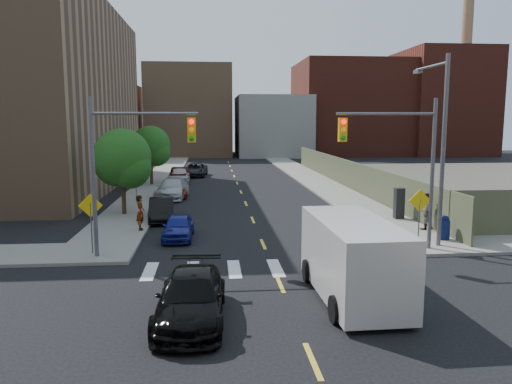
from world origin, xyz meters
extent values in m
plane|color=black|center=(0.00, 0.00, 0.00)|extent=(160.00, 160.00, 0.00)
cube|color=gray|center=(-7.75, 41.50, 0.07)|extent=(3.50, 73.00, 0.15)
cube|color=gray|center=(7.75, 41.50, 0.07)|extent=(3.50, 73.00, 0.15)
cube|color=#52593E|center=(9.60, 28.00, 1.25)|extent=(0.12, 44.00, 2.50)
cube|color=#592319|center=(-22.00, 70.00, 6.00)|extent=(14.00, 18.00, 12.00)
cube|color=#8C6B4C|center=(-6.00, 72.00, 7.50)|extent=(14.00, 16.00, 15.00)
cube|color=gray|center=(8.00, 70.00, 5.00)|extent=(12.00, 16.00, 10.00)
cube|color=#592319|center=(22.00, 72.00, 8.00)|extent=(18.00, 18.00, 16.00)
cube|color=#592319|center=(38.00, 70.00, 9.00)|extent=(14.00, 16.00, 18.00)
cylinder|color=#8C6B4C|center=(42.00, 70.00, 14.00)|extent=(1.80, 1.80, 28.00)
cylinder|color=#59595E|center=(-7.50, 6.00, 3.50)|extent=(0.18, 0.18, 7.00)
cylinder|color=#59595E|center=(-5.25, 6.00, 6.30)|extent=(4.50, 0.12, 0.12)
cube|color=#E5A50C|center=(-3.30, 6.00, 5.60)|extent=(0.35, 0.30, 1.05)
cylinder|color=#59595E|center=(7.50, 6.00, 3.50)|extent=(0.18, 0.18, 7.00)
cylinder|color=#59595E|center=(5.25, 6.00, 6.30)|extent=(4.50, 0.12, 0.12)
cube|color=#E5A50C|center=(3.30, 6.00, 5.60)|extent=(0.35, 0.30, 1.05)
cylinder|color=#59595E|center=(8.20, 6.50, 4.50)|extent=(0.20, 0.20, 9.00)
cylinder|color=#59595E|center=(8.20, 8.20, 8.60)|extent=(0.12, 3.50, 0.12)
cube|color=#59595E|center=(8.20, 9.80, 8.50)|extent=(0.25, 0.60, 0.18)
cylinder|color=#59595E|center=(-7.80, 6.50, 1.20)|extent=(0.06, 0.06, 2.40)
cube|color=yellow|center=(-7.80, 6.50, 2.30)|extent=(1.06, 0.04, 1.06)
cylinder|color=#59595E|center=(7.20, 6.50, 1.20)|extent=(0.06, 0.06, 2.40)
cube|color=yellow|center=(7.20, 6.50, 2.30)|extent=(1.06, 0.04, 1.06)
cylinder|color=#59595E|center=(-7.80, 20.00, 1.20)|extent=(0.06, 0.06, 2.40)
cube|color=yellow|center=(-7.80, 20.00, 2.30)|extent=(1.06, 0.04, 1.06)
cylinder|color=#332114|center=(-8.00, 16.00, 1.32)|extent=(0.28, 0.28, 2.64)
sphere|color=#1E4C15|center=(-8.00, 16.00, 3.72)|extent=(3.60, 3.60, 3.60)
sphere|color=#1E4C15|center=(-7.50, 15.70, 3.12)|extent=(2.64, 2.64, 2.64)
sphere|color=#1E4C15|center=(-8.40, 16.40, 3.30)|extent=(2.88, 2.88, 2.88)
cylinder|color=#332114|center=(-8.00, 31.00, 1.32)|extent=(0.28, 0.28, 2.64)
sphere|color=#1E4C15|center=(-8.00, 31.00, 3.72)|extent=(3.60, 3.60, 3.60)
sphere|color=#1E4C15|center=(-7.50, 30.70, 3.12)|extent=(2.64, 2.64, 2.64)
sphere|color=#1E4C15|center=(-8.40, 31.40, 3.30)|extent=(2.88, 2.88, 2.88)
imported|color=navy|center=(-4.20, 9.54, 0.63)|extent=(1.58, 3.73, 1.26)
imported|color=black|center=(-5.50, 14.29, 0.68)|extent=(1.72, 4.20, 1.35)
imported|color=#AB3111|center=(-5.50, 23.81, 0.61)|extent=(2.41, 4.57, 1.23)
imported|color=#B1B4B9|center=(-5.49, 23.05, 0.77)|extent=(2.67, 5.47, 1.53)
imported|color=silver|center=(-5.50, 32.21, 0.78)|extent=(1.93, 4.63, 1.57)
imported|color=#3A0C0B|center=(-5.50, 32.57, 0.75)|extent=(1.91, 4.66, 1.50)
imported|color=black|center=(-4.20, 38.35, 0.70)|extent=(2.75, 5.20, 1.39)
imported|color=black|center=(-3.14, -1.13, 0.72)|extent=(2.23, 5.03, 1.44)
cube|color=silver|center=(2.24, 0.29, 1.43)|extent=(2.43, 6.01, 2.52)
cube|color=black|center=(2.19, 2.59, 1.78)|extent=(2.15, 1.42, 1.03)
cylinder|color=black|center=(1.10, 2.22, 0.40)|extent=(0.34, 0.88, 0.87)
cylinder|color=black|center=(3.28, 2.27, 0.40)|extent=(0.34, 0.88, 0.87)
cylinder|color=black|center=(1.19, -1.68, 0.40)|extent=(0.34, 0.88, 0.87)
cylinder|color=black|center=(3.37, -1.63, 0.40)|extent=(0.34, 0.88, 0.87)
cube|color=navy|center=(8.95, 7.59, 0.62)|extent=(0.53, 0.42, 0.95)
cylinder|color=navy|center=(8.95, 7.59, 1.12)|extent=(0.51, 0.27, 0.49)
cube|color=black|center=(8.74, 12.97, 1.07)|extent=(0.57, 0.48, 1.85)
imported|color=gray|center=(-6.30, 11.10, 1.10)|extent=(0.53, 0.74, 1.89)
imported|color=gray|center=(9.01, 9.90, 1.13)|extent=(1.15, 1.01, 1.97)
camera|label=1|loc=(-2.49, -15.66, 6.02)|focal=35.00mm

